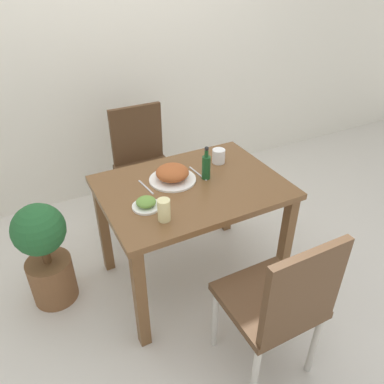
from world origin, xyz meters
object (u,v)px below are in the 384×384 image
at_px(chair_near, 280,302).
at_px(juice_glass, 164,210).
at_px(sauce_bottle, 206,166).
at_px(drink_cup, 219,156).
at_px(food_plate, 172,174).
at_px(chair_far, 144,160).
at_px(side_plate, 146,203).
at_px(potted_plant_left, 45,253).

distance_m(chair_near, juice_glass, 0.69).
bearing_deg(juice_glass, sauce_bottle, 33.89).
relative_size(chair_near, sauce_bottle, 4.37).
bearing_deg(drink_cup, food_plate, -169.13).
relative_size(chair_far, drink_cup, 10.20).
xyz_separation_m(food_plate, side_plate, (-0.24, -0.18, -0.02)).
xyz_separation_m(chair_far, sauce_bottle, (0.12, -0.75, 0.29)).
xyz_separation_m(sauce_bottle, potted_plant_left, (-0.96, 0.21, -0.43)).
xyz_separation_m(side_plate, sauce_bottle, (0.42, 0.12, 0.06)).
relative_size(food_plate, drink_cup, 3.10).
xyz_separation_m(chair_near, sauce_bottle, (0.06, 0.81, 0.29)).
distance_m(chair_far, juice_glass, 1.07).
relative_size(chair_far, sauce_bottle, 4.37).
bearing_deg(side_plate, juice_glass, -73.84).
xyz_separation_m(drink_cup, sauce_bottle, (-0.17, -0.14, 0.04)).
bearing_deg(food_plate, chair_far, 84.34).
bearing_deg(side_plate, chair_far, 70.54).
xyz_separation_m(chair_near, potted_plant_left, (-0.89, 1.02, -0.15)).
distance_m(food_plate, sauce_bottle, 0.20).
height_order(chair_far, side_plate, chair_far).
bearing_deg(potted_plant_left, chair_far, 32.73).
distance_m(side_plate, sauce_bottle, 0.44).
relative_size(side_plate, juice_glass, 1.28).
xyz_separation_m(side_plate, drink_cup, (0.59, 0.25, 0.02)).
distance_m(chair_near, sauce_bottle, 0.86).
height_order(chair_near, potted_plant_left, chair_near).
bearing_deg(side_plate, chair_near, -62.64).
bearing_deg(drink_cup, chair_far, 115.13).
relative_size(side_plate, drink_cup, 1.69).
relative_size(sauce_bottle, potted_plant_left, 0.30).
height_order(side_plate, juice_glass, juice_glass).
xyz_separation_m(juice_glass, potted_plant_left, (-0.57, 0.46, -0.41)).
distance_m(chair_far, potted_plant_left, 1.01).
relative_size(side_plate, potted_plant_left, 0.22).
relative_size(chair_far, potted_plant_left, 1.32).
bearing_deg(juice_glass, chair_far, 75.26).
height_order(side_plate, sauce_bottle, sauce_bottle).
bearing_deg(drink_cup, juice_glass, -144.44).
bearing_deg(juice_glass, potted_plant_left, 141.03).
bearing_deg(chair_near, juice_glass, -60.10).
distance_m(chair_near, side_plate, 0.82).
bearing_deg(drink_cup, sauce_bottle, -140.88).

